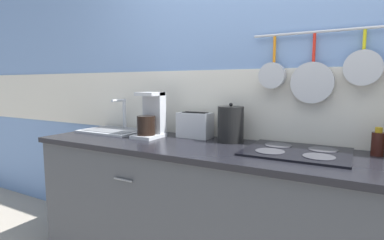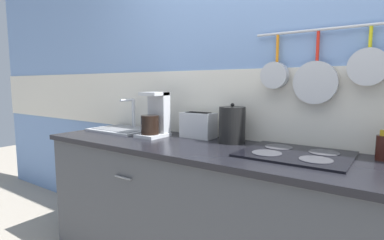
{
  "view_description": "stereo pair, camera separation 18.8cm",
  "coord_description": "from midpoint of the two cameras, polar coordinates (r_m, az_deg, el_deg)",
  "views": [
    {
      "loc": [
        0.44,
        -1.63,
        1.28
      ],
      "look_at": [
        -0.47,
        0.0,
        1.05
      ],
      "focal_mm": 28.0,
      "sensor_mm": 36.0,
      "label": 1
    },
    {
      "loc": [
        0.6,
        -1.53,
        1.28
      ],
      "look_at": [
        -0.47,
        0.0,
        1.05
      ],
      "focal_mm": 28.0,
      "sensor_mm": 36.0,
      "label": 2
    }
  ],
  "objects": [
    {
      "name": "wall_back",
      "position": [
        2.01,
        14.5,
        6.5
      ],
      "size": [
        7.2,
        0.15,
        2.6
      ],
      "color": "#7293C6",
      "rests_on": "ground_plane"
    },
    {
      "name": "cabinet_base",
      "position": [
        1.87,
        10.54,
        -20.23
      ],
      "size": [
        3.08,
        0.63,
        0.86
      ],
      "color": "#3F4247",
      "rests_on": "ground_plane"
    },
    {
      "name": "countertop",
      "position": [
        1.71,
        10.87,
        -6.71
      ],
      "size": [
        3.12,
        0.65,
        0.03
      ],
      "color": "black",
      "rests_on": "cabinet_base"
    },
    {
      "name": "sink_basin",
      "position": [
        2.51,
        -16.67,
        -1.67
      ],
      "size": [
        0.5,
        0.35,
        0.26
      ],
      "color": "#B7BABF",
      "rests_on": "countertop"
    },
    {
      "name": "coffee_maker",
      "position": [
        2.17,
        -10.3,
        0.27
      ],
      "size": [
        0.17,
        0.22,
        0.32
      ],
      "color": "#B7BABF",
      "rests_on": "countertop"
    },
    {
      "name": "toaster",
      "position": [
        2.13,
        -1.97,
        -0.99
      ],
      "size": [
        0.26,
        0.13,
        0.18
      ],
      "color": "#B7BABF",
      "rests_on": "countertop"
    },
    {
      "name": "kettle",
      "position": [
        1.96,
        4.67,
        -0.83
      ],
      "size": [
        0.17,
        0.17,
        0.26
      ],
      "color": "black",
      "rests_on": "countertop"
    },
    {
      "name": "cooktop",
      "position": [
        1.74,
        16.43,
        -5.81
      ],
      "size": [
        0.56,
        0.47,
        0.01
      ],
      "color": "black",
      "rests_on": "countertop"
    },
    {
      "name": "bottle_cooking_wine",
      "position": [
        1.82,
        29.45,
        -3.9
      ],
      "size": [
        0.06,
        0.06,
        0.15
      ],
      "color": "#33140F",
      "rests_on": "countertop"
    }
  ]
}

